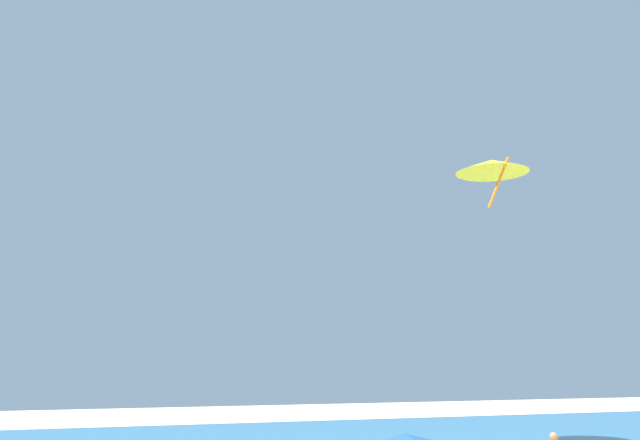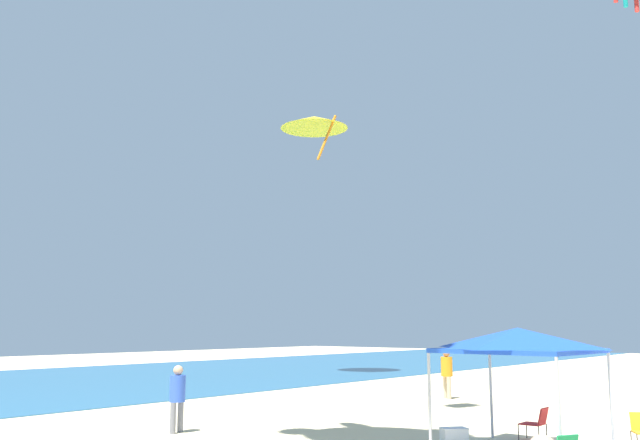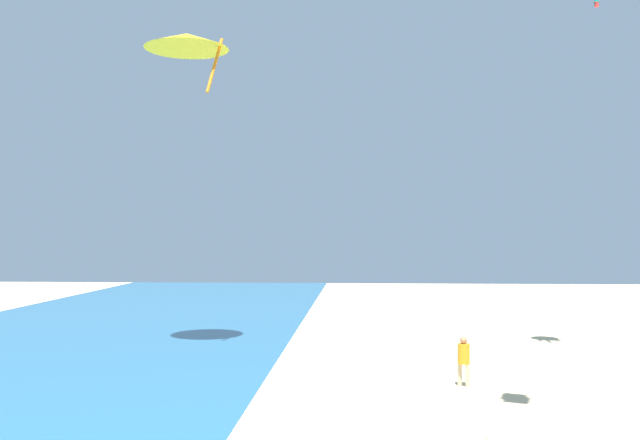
{
  "view_description": "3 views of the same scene",
  "coord_description": "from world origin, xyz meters",
  "views": [
    {
      "loc": [
        -9.51,
        -11.53,
        4.22
      ],
      "look_at": [
        -0.27,
        12.81,
        9.44
      ],
      "focal_mm": 40.11,
      "sensor_mm": 36.0,
      "label": 1
    },
    {
      "loc": [
        -17.69,
        -4.32,
        2.81
      ],
      "look_at": [
        -0.27,
        9.9,
        6.31
      ],
      "focal_mm": 38.5,
      "sensor_mm": 36.0,
      "label": 2
    },
    {
      "loc": [
        -19.35,
        13.24,
        5.81
      ],
      "look_at": [
        -0.27,
        14.33,
        6.17
      ],
      "focal_mm": 38.52,
      "sensor_mm": 36.0,
      "label": 3
    }
  ],
  "objects": [
    {
      "name": "person_watching_sky",
      "position": [
        6.92,
        9.29,
        1.12
      ],
      "size": [
        0.45,
        0.45,
        1.9
      ],
      "rotation": [
        0.0,
        0.0,
        4.06
      ],
      "color": "#C6B28C",
      "rests_on": "ground"
    },
    {
      "name": "cooler_box",
      "position": [
        -2.43,
        3.98,
        0.2
      ],
      "size": [
        0.74,
        0.72,
        0.4
      ],
      "color": "white",
      "rests_on": "ground"
    },
    {
      "name": "ocean_strip",
      "position": [
        0.0,
        28.33,
        0.01
      ],
      "size": [
        120.0,
        22.74,
        0.02
      ],
      "primitive_type": "cube",
      "color": "#28668E",
      "rests_on": "ground"
    },
    {
      "name": "folding_chair_right_of_tent",
      "position": [
        -0.6,
        2.65,
        0.47
      ],
      "size": [
        0.55,
        0.63,
        0.82
      ],
      "rotation": [
        0.0,
        0.0,
        3.16
      ],
      "color": "black",
      "rests_on": "ground"
    },
    {
      "name": "canopy_tent",
      "position": [
        -2.38,
        2.28,
        2.49
      ],
      "size": [
        3.07,
        3.26,
        2.78
      ],
      "rotation": [
        0.0,
        0.0,
        -0.06
      ],
      "color": "#B7B7BC",
      "rests_on": "ground"
    },
    {
      "name": "person_kite_handler",
      "position": [
        -5.45,
        10.63,
        1.04
      ],
      "size": [
        0.47,
        0.42,
        1.77
      ],
      "rotation": [
        0.0,
        0.0,
        0.22
      ],
      "color": "slate",
      "rests_on": "ground"
    },
    {
      "name": "kite_delta_yellow",
      "position": [
        13.55,
        21.63,
        15.18
      ],
      "size": [
        5.44,
        5.43,
        3.2
      ],
      "rotation": [
        0.0,
        0.0,
        1.15
      ],
      "color": "yellow"
    }
  ]
}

